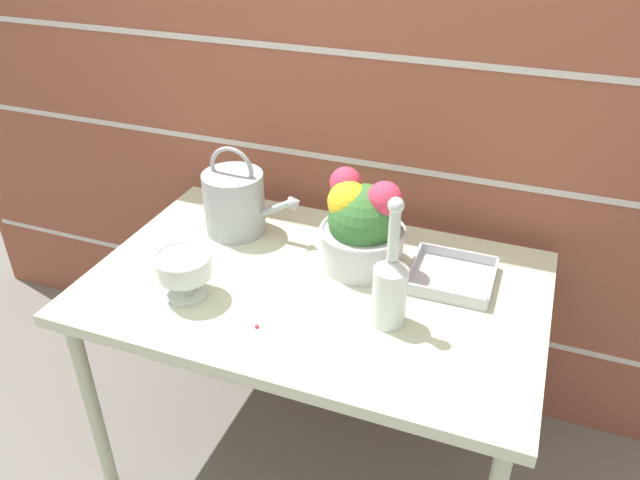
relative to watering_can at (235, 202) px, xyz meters
The scene contains 9 objects.
ground_plane 0.94m from the watering_can, 28.04° to the right, with size 12.00×12.00×0.00m, color slate.
brick_wall 0.54m from the watering_can, 42.83° to the left, with size 3.60×0.08×2.20m.
patio_table 0.43m from the watering_can, 28.04° to the right, with size 1.31×0.84×0.74m.
watering_can is the anchor object (origin of this frame).
crystal_pedestal_bowl 0.38m from the watering_can, 84.48° to the right, with size 0.16×0.16×0.13m.
flower_planter 0.45m from the watering_can, ahead, with size 0.26×0.26×0.30m.
glass_decanter 0.66m from the watering_can, 25.68° to the right, with size 0.09×0.09×0.37m.
wire_tray 0.73m from the watering_can, ahead, with size 0.24×0.23×0.04m.
fallen_petal 0.53m from the watering_can, 57.01° to the right, with size 0.01×0.01×0.01m.
Camera 1 is at (0.54, -1.38, 1.79)m, focal length 35.00 mm.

